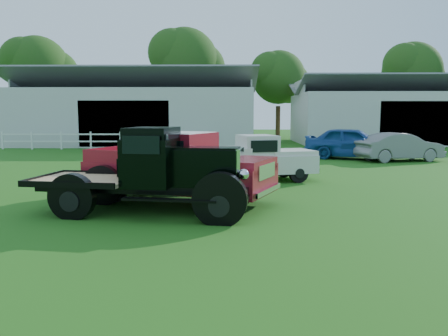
# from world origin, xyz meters

# --- Properties ---
(ground) EXTENTS (120.00, 120.00, 0.00)m
(ground) POSITION_xyz_m (0.00, 0.00, 0.00)
(ground) COLOR #216316
(shed_left) EXTENTS (18.80, 10.20, 5.60)m
(shed_left) POSITION_xyz_m (-7.00, 26.00, 2.80)
(shed_left) COLOR #B1B2B1
(shed_left) RESTS_ON ground
(shed_right) EXTENTS (16.80, 9.20, 5.20)m
(shed_right) POSITION_xyz_m (14.00, 27.00, 2.60)
(shed_right) COLOR #B1B2B1
(shed_right) RESTS_ON ground
(fence_rail) EXTENTS (14.20, 0.16, 1.20)m
(fence_rail) POSITION_xyz_m (-8.00, 20.00, 0.60)
(fence_rail) COLOR white
(fence_rail) RESTS_ON ground
(tree_a) EXTENTS (6.30, 6.30, 10.50)m
(tree_a) POSITION_xyz_m (-18.00, 33.00, 5.25)
(tree_a) COLOR #1D5210
(tree_a) RESTS_ON ground
(tree_b) EXTENTS (6.90, 6.90, 11.50)m
(tree_b) POSITION_xyz_m (-4.00, 34.00, 5.75)
(tree_b) COLOR #1D5210
(tree_b) RESTS_ON ground
(tree_c) EXTENTS (5.40, 5.40, 9.00)m
(tree_c) POSITION_xyz_m (5.00, 33.00, 4.50)
(tree_c) COLOR #1D5210
(tree_c) RESTS_ON ground
(tree_d) EXTENTS (6.00, 6.00, 10.00)m
(tree_d) POSITION_xyz_m (18.00, 34.00, 5.00)
(tree_d) COLOR #1D5210
(tree_d) RESTS_ON ground
(vintage_flatbed) EXTENTS (5.38, 2.74, 2.04)m
(vintage_flatbed) POSITION_xyz_m (-1.57, 0.93, 1.02)
(vintage_flatbed) COLOR black
(vintage_flatbed) RESTS_ON ground
(red_pickup) EXTENTS (5.53, 3.89, 1.89)m
(red_pickup) POSITION_xyz_m (-1.04, 2.32, 0.94)
(red_pickup) COLOR maroon
(red_pickup) RESTS_ON ground
(white_pickup) EXTENTS (4.61, 2.74, 1.59)m
(white_pickup) POSITION_xyz_m (1.22, 5.97, 0.79)
(white_pickup) COLOR silver
(white_pickup) RESTS_ON ground
(misc_car_blue) EXTENTS (5.33, 3.66, 1.68)m
(misc_car_blue) POSITION_xyz_m (6.83, 13.82, 0.84)
(misc_car_blue) COLOR navy
(misc_car_blue) RESTS_ON ground
(misc_car_grey) EXTENTS (4.54, 2.52, 1.42)m
(misc_car_grey) POSITION_xyz_m (8.90, 12.76, 0.71)
(misc_car_grey) COLOR slate
(misc_car_grey) RESTS_ON ground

